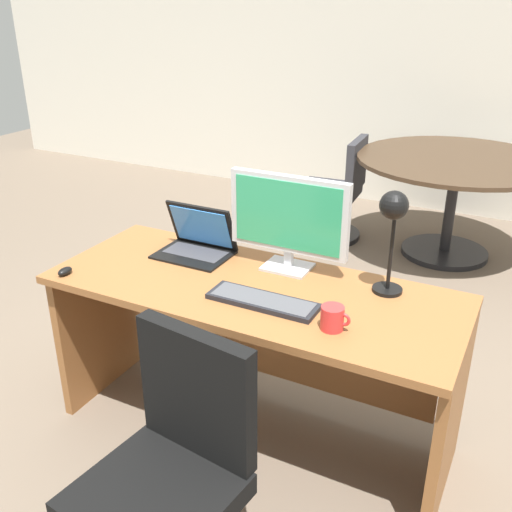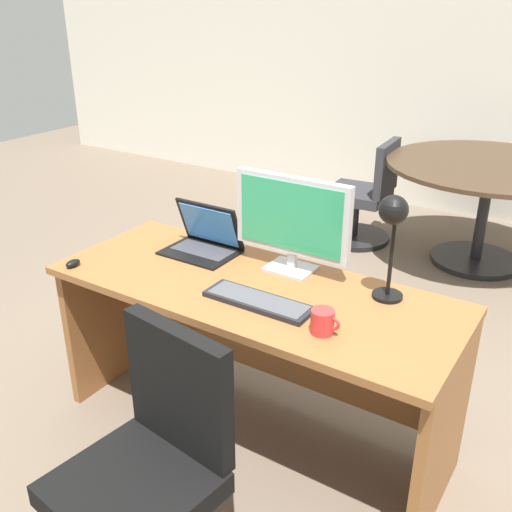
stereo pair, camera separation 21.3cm
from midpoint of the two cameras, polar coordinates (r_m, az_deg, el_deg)
ground at (r=3.95m, az=13.21°, el=-4.19°), size 12.00×12.00×0.00m
back_wall at (r=5.46m, az=22.50°, el=17.91°), size 10.00×0.10×2.80m
desk at (r=2.53m, az=2.63°, el=-7.06°), size 1.71×0.68×0.75m
monitor at (r=2.44m, az=6.02°, el=3.61°), size 0.53×0.16×0.42m
laptop at (r=2.69m, az=-2.69°, el=1.89°), size 0.33×0.25×0.23m
keyboard at (r=2.25m, az=2.93°, el=-4.49°), size 0.44×0.14×0.02m
mouse at (r=2.63m, az=-15.25°, el=-0.74°), size 0.04×0.07×0.03m
desk_lamp at (r=2.23m, az=15.86°, el=2.94°), size 0.12×0.14×0.43m
coffee_mug at (r=2.07m, az=9.50°, el=-6.40°), size 0.11×0.08×0.09m
office_chair at (r=2.08m, az=-7.35°, el=-21.55°), size 0.56×0.56×0.89m
meeting_table at (r=4.51m, az=22.89°, el=6.09°), size 1.43×1.43×0.76m
meeting_chair_near at (r=4.74m, az=11.73°, el=5.19°), size 0.56×0.56×0.83m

